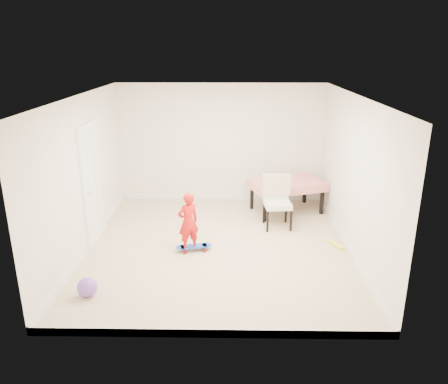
{
  "coord_description": "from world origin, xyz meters",
  "views": [
    {
      "loc": [
        0.22,
        -6.92,
        3.37
      ],
      "look_at": [
        0.1,
        0.2,
        0.95
      ],
      "focal_mm": 35.0,
      "sensor_mm": 36.0,
      "label": 1
    }
  ],
  "objects_px": {
    "dining_chair": "(278,203)",
    "child": "(188,224)",
    "dining_table": "(286,196)",
    "balloon": "(87,287)",
    "skateboard": "(194,248)"
  },
  "relations": [
    {
      "from": "child",
      "to": "dining_table",
      "type": "bearing_deg",
      "value": -165.75
    },
    {
      "from": "dining_table",
      "to": "skateboard",
      "type": "xyz_separation_m",
      "value": [
        -1.8,
        -1.9,
        -0.29
      ]
    },
    {
      "from": "dining_table",
      "to": "dining_chair",
      "type": "bearing_deg",
      "value": -127.52
    },
    {
      "from": "skateboard",
      "to": "balloon",
      "type": "bearing_deg",
      "value": -146.61
    },
    {
      "from": "dining_table",
      "to": "child",
      "type": "height_order",
      "value": "child"
    },
    {
      "from": "dining_chair",
      "to": "child",
      "type": "height_order",
      "value": "child"
    },
    {
      "from": "dining_chair",
      "to": "skateboard",
      "type": "distance_m",
      "value": 1.91
    },
    {
      "from": "dining_chair",
      "to": "skateboard",
      "type": "bearing_deg",
      "value": -150.35
    },
    {
      "from": "balloon",
      "to": "skateboard",
      "type": "bearing_deg",
      "value": 46.49
    },
    {
      "from": "dining_table",
      "to": "skateboard",
      "type": "distance_m",
      "value": 2.64
    },
    {
      "from": "balloon",
      "to": "dining_table",
      "type": "bearing_deg",
      "value": 46.56
    },
    {
      "from": "child",
      "to": "balloon",
      "type": "height_order",
      "value": "child"
    },
    {
      "from": "dining_table",
      "to": "balloon",
      "type": "relative_size",
      "value": 5.19
    },
    {
      "from": "dining_table",
      "to": "child",
      "type": "bearing_deg",
      "value": -153.65
    },
    {
      "from": "child",
      "to": "dining_chair",
      "type": "bearing_deg",
      "value": -177.35
    }
  ]
}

